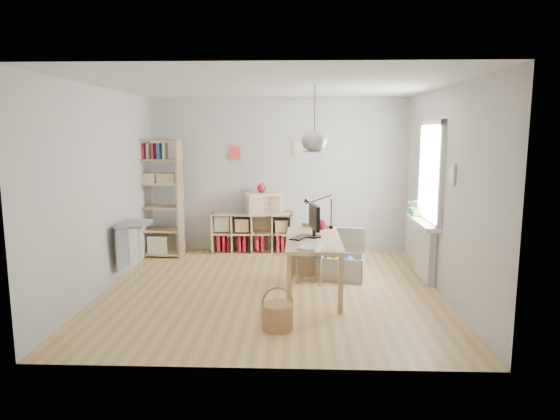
{
  "coord_description": "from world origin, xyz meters",
  "views": [
    {
      "loc": [
        0.35,
        -6.48,
        2.13
      ],
      "look_at": [
        0.1,
        0.3,
        1.05
      ],
      "focal_mm": 32.0,
      "sensor_mm": 36.0,
      "label": 1
    }
  ],
  "objects_px": {
    "desk": "(313,246)",
    "monitor": "(314,219)",
    "chair": "(313,249)",
    "drawer_chest": "(264,203)",
    "storage_chest": "(341,262)",
    "cube_shelf": "(251,236)",
    "tall_bookshelf": "(157,193)"
  },
  "relations": [
    {
      "from": "tall_bookshelf",
      "to": "chair",
      "type": "bearing_deg",
      "value": -27.51
    },
    {
      "from": "monitor",
      "to": "drawer_chest",
      "type": "distance_m",
      "value": 2.26
    },
    {
      "from": "chair",
      "to": "monitor",
      "type": "height_order",
      "value": "monitor"
    },
    {
      "from": "chair",
      "to": "storage_chest",
      "type": "relative_size",
      "value": 0.95
    },
    {
      "from": "chair",
      "to": "drawer_chest",
      "type": "distance_m",
      "value": 1.83
    },
    {
      "from": "chair",
      "to": "tall_bookshelf",
      "type": "bearing_deg",
      "value": 169.82
    },
    {
      "from": "tall_bookshelf",
      "to": "monitor",
      "type": "height_order",
      "value": "tall_bookshelf"
    },
    {
      "from": "cube_shelf",
      "to": "monitor",
      "type": "relative_size",
      "value": 2.83
    },
    {
      "from": "storage_chest",
      "to": "drawer_chest",
      "type": "height_order",
      "value": "drawer_chest"
    },
    {
      "from": "desk",
      "to": "chair",
      "type": "relative_size",
      "value": 1.85
    },
    {
      "from": "cube_shelf",
      "to": "drawer_chest",
      "type": "xyz_separation_m",
      "value": [
        0.23,
        -0.04,
        0.6
      ]
    },
    {
      "from": "desk",
      "to": "cube_shelf",
      "type": "xyz_separation_m",
      "value": [
        -1.02,
        2.23,
        -0.36
      ]
    },
    {
      "from": "cube_shelf",
      "to": "storage_chest",
      "type": "distance_m",
      "value": 2.06
    },
    {
      "from": "monitor",
      "to": "drawer_chest",
      "type": "relative_size",
      "value": 0.81
    },
    {
      "from": "desk",
      "to": "storage_chest",
      "type": "distance_m",
      "value": 0.99
    },
    {
      "from": "cube_shelf",
      "to": "monitor",
      "type": "height_order",
      "value": "monitor"
    },
    {
      "from": "monitor",
      "to": "cube_shelf",
      "type": "bearing_deg",
      "value": 105.38
    },
    {
      "from": "chair",
      "to": "drawer_chest",
      "type": "bearing_deg",
      "value": 133.98
    },
    {
      "from": "desk",
      "to": "monitor",
      "type": "bearing_deg",
      "value": 82.63
    },
    {
      "from": "tall_bookshelf",
      "to": "drawer_chest",
      "type": "distance_m",
      "value": 1.82
    },
    {
      "from": "cube_shelf",
      "to": "tall_bookshelf",
      "type": "distance_m",
      "value": 1.77
    },
    {
      "from": "desk",
      "to": "chair",
      "type": "height_order",
      "value": "chair"
    },
    {
      "from": "tall_bookshelf",
      "to": "desk",
      "type": "bearing_deg",
      "value": -37.01
    },
    {
      "from": "storage_chest",
      "to": "drawer_chest",
      "type": "relative_size",
      "value": 1.4
    },
    {
      "from": "desk",
      "to": "monitor",
      "type": "height_order",
      "value": "monitor"
    },
    {
      "from": "storage_chest",
      "to": "monitor",
      "type": "bearing_deg",
      "value": -111.13
    },
    {
      "from": "storage_chest",
      "to": "tall_bookshelf",
      "type": "bearing_deg",
      "value": 169.09
    },
    {
      "from": "desk",
      "to": "monitor",
      "type": "relative_size",
      "value": 3.03
    },
    {
      "from": "monitor",
      "to": "desk",
      "type": "bearing_deg",
      "value": -107.64
    },
    {
      "from": "cube_shelf",
      "to": "drawer_chest",
      "type": "relative_size",
      "value": 2.29
    },
    {
      "from": "monitor",
      "to": "chair",
      "type": "bearing_deg",
      "value": 79.76
    },
    {
      "from": "cube_shelf",
      "to": "monitor",
      "type": "distance_m",
      "value": 2.48
    }
  ]
}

